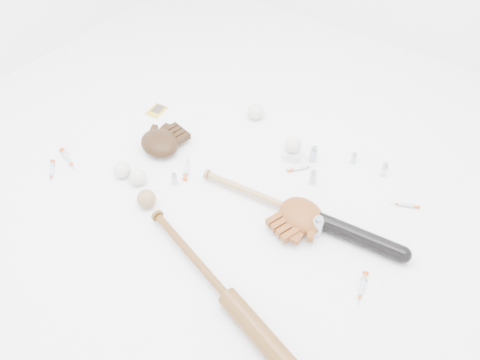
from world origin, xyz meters
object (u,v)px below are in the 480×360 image
Objects in this scene: bat_dark at (297,211)px; glove_dark at (160,143)px; pedestal at (292,154)px; bat_wood at (228,298)px.

glove_dark is at bearing 175.41° from bat_dark.
bat_dark is 11.76× the size of pedestal.
bat_wood is 12.78× the size of pedestal.
pedestal is at bearing 42.58° from glove_dark.
bat_wood reaches higher than pedestal.
bat_dark is 0.35m from pedestal.
bat_wood is 4.29× the size of glove_dark.
glove_dark is at bearing 164.12° from bat_wood.
pedestal is (-0.20, 0.76, -0.01)m from bat_wood.
bat_dark is 0.92× the size of bat_wood.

